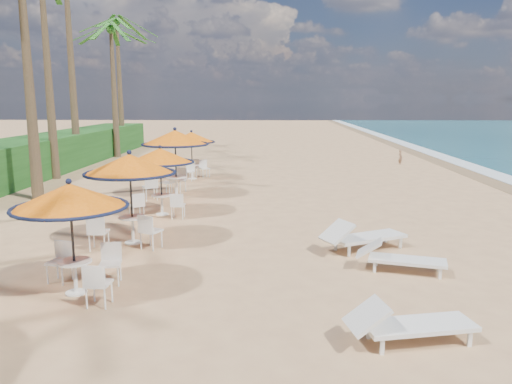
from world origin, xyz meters
TOP-DOWN VIEW (x-y plane):
  - ground at (0.00, 0.00)m, footprint 160.00×160.00m
  - station_0 at (-5.41, 0.40)m, footprint 2.16×2.16m
  - station_1 at (-5.29, 3.74)m, footprint 2.33×2.33m
  - station_2 at (-5.25, 6.99)m, footprint 2.17×2.17m
  - station_3 at (-5.43, 10.15)m, footprint 2.54×2.54m
  - station_4 at (-5.42, 14.45)m, footprint 2.19×2.19m
  - lounger_near at (0.40, -1.45)m, footprint 2.08×1.02m
  - lounger_mid at (1.07, 1.85)m, footprint 1.98×1.07m
  - lounger_far at (0.53, 3.35)m, footprint 2.29×1.63m
  - palm_6 at (-11.77, 23.29)m, footprint 5.00×5.00m
  - palm_7 at (-12.60, 27.28)m, footprint 5.00×5.00m
  - person at (5.62, 19.98)m, footprint 0.29×0.37m

SIDE VIEW (x-z plane):
  - ground at x=0.00m, z-range 0.00..0.00m
  - lounger_mid at x=1.07m, z-range -0.02..0.66m
  - lounger_near at x=0.40m, z-range -0.02..0.69m
  - lounger_far at x=0.53m, z-range -0.03..0.77m
  - person at x=5.62m, z-range 0.00..0.89m
  - station_0 at x=-5.41m, z-range 0.52..2.77m
  - station_4 at x=-5.42m, z-range 0.53..2.81m
  - station_2 at x=-5.25m, z-range 0.59..2.85m
  - station_1 at x=-5.29m, z-range 0.64..3.07m
  - station_3 at x=-5.43m, z-range 0.61..3.27m
  - palm_6 at x=-11.77m, z-range 3.37..11.59m
  - palm_7 at x=-12.60m, z-range 3.83..13.10m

